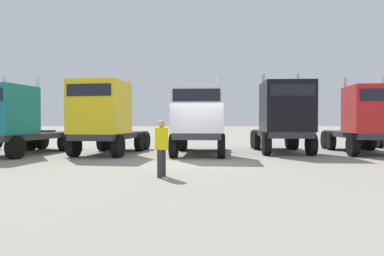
# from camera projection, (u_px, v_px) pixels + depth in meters

# --- Properties ---
(ground) EXTENTS (200.00, 200.00, 0.00)m
(ground) POSITION_uv_depth(u_px,v_px,m) (197.00, 162.00, 14.14)
(ground) COLOR gray
(semi_truck_teal) EXTENTS (3.66, 6.74, 3.98)m
(semi_truck_teal) POSITION_uv_depth(u_px,v_px,m) (13.00, 120.00, 16.60)
(semi_truck_teal) COLOR #333338
(semi_truck_teal) RESTS_ON ground
(semi_truck_yellow) EXTENTS (3.38, 6.06, 4.23)m
(semi_truck_yellow) POSITION_uv_depth(u_px,v_px,m) (105.00, 117.00, 17.01)
(semi_truck_yellow) COLOR #333338
(semi_truck_yellow) RESTS_ON ground
(semi_truck_white) EXTENTS (3.05, 6.30, 3.98)m
(semi_truck_white) POSITION_uv_depth(u_px,v_px,m) (199.00, 120.00, 16.84)
(semi_truck_white) COLOR #333338
(semi_truck_white) RESTS_ON ground
(semi_truck_black) EXTENTS (2.88, 6.00, 4.31)m
(semi_truck_black) POSITION_uv_depth(u_px,v_px,m) (284.00, 116.00, 17.92)
(semi_truck_black) COLOR #333338
(semi_truck_black) RESTS_ON ground
(semi_truck_red) EXTENTS (3.27, 6.32, 4.04)m
(semi_truck_red) POSITION_uv_depth(u_px,v_px,m) (368.00, 119.00, 17.35)
(semi_truck_red) COLOR #333338
(semi_truck_red) RESTS_ON ground
(visitor_in_hivis) EXTENTS (0.50, 0.50, 1.73)m
(visitor_in_hivis) POSITION_uv_depth(u_px,v_px,m) (161.00, 144.00, 10.29)
(visitor_in_hivis) COLOR #313131
(visitor_in_hivis) RESTS_ON ground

